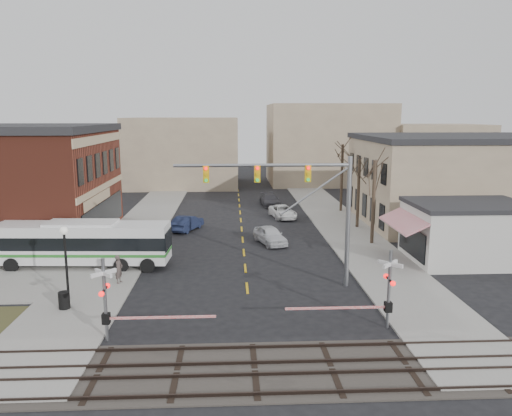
{
  "coord_description": "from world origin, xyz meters",
  "views": [
    {
      "loc": [
        -0.89,
        -26.98,
        10.41
      ],
      "look_at": [
        0.93,
        9.89,
        3.5
      ],
      "focal_mm": 35.0,
      "sensor_mm": 36.0,
      "label": 1
    }
  ],
  "objects_px": {
    "rr_crossing_west": "(114,301)",
    "car_c": "(283,212)",
    "car_b": "(187,223)",
    "pedestrian_near": "(119,269)",
    "trash_bin": "(64,300)",
    "street_lamp": "(65,247)",
    "pedestrian_far": "(107,249)",
    "rr_crossing_east": "(380,290)",
    "transit_bus": "(83,243)",
    "car_a": "(270,235)",
    "traffic_signal_mast": "(301,194)",
    "car_d": "(270,200)"
  },
  "relations": [
    {
      "from": "rr_crossing_west",
      "to": "trash_bin",
      "type": "bearing_deg",
      "value": 133.43
    },
    {
      "from": "car_d",
      "to": "pedestrian_far",
      "type": "distance_m",
      "value": 25.86
    },
    {
      "from": "pedestrian_near",
      "to": "traffic_signal_mast",
      "type": "bearing_deg",
      "value": -80.66
    },
    {
      "from": "transit_bus",
      "to": "car_d",
      "type": "height_order",
      "value": "transit_bus"
    },
    {
      "from": "rr_crossing_east",
      "to": "car_a",
      "type": "xyz_separation_m",
      "value": [
        -4.11,
        16.68,
        -1.25
      ]
    },
    {
      "from": "traffic_signal_mast",
      "to": "car_c",
      "type": "distance_m",
      "value": 21.5
    },
    {
      "from": "street_lamp",
      "to": "pedestrian_near",
      "type": "relative_size",
      "value": 2.35
    },
    {
      "from": "car_a",
      "to": "car_b",
      "type": "relative_size",
      "value": 1.0
    },
    {
      "from": "car_d",
      "to": "pedestrian_far",
      "type": "relative_size",
      "value": 2.52
    },
    {
      "from": "rr_crossing_east",
      "to": "pedestrian_far",
      "type": "distance_m",
      "value": 19.94
    },
    {
      "from": "rr_crossing_west",
      "to": "trash_bin",
      "type": "relative_size",
      "value": 6.06
    },
    {
      "from": "car_b",
      "to": "pedestrian_near",
      "type": "xyz_separation_m",
      "value": [
        -2.92,
        -14.74,
        0.32
      ]
    },
    {
      "from": "trash_bin",
      "to": "rr_crossing_east",
      "type": "bearing_deg",
      "value": -10.66
    },
    {
      "from": "traffic_signal_mast",
      "to": "street_lamp",
      "type": "relative_size",
      "value": 2.52
    },
    {
      "from": "pedestrian_far",
      "to": "traffic_signal_mast",
      "type": "bearing_deg",
      "value": -54.73
    },
    {
      "from": "rr_crossing_east",
      "to": "pedestrian_near",
      "type": "relative_size",
      "value": 3.14
    },
    {
      "from": "rr_crossing_east",
      "to": "trash_bin",
      "type": "height_order",
      "value": "rr_crossing_east"
    },
    {
      "from": "rr_crossing_east",
      "to": "car_c",
      "type": "bearing_deg",
      "value": 94.26
    },
    {
      "from": "street_lamp",
      "to": "pedestrian_near",
      "type": "bearing_deg",
      "value": 48.4
    },
    {
      "from": "rr_crossing_east",
      "to": "car_c",
      "type": "distance_m",
      "value": 27.22
    },
    {
      "from": "transit_bus",
      "to": "pedestrian_near",
      "type": "distance_m",
      "value": 5.12
    },
    {
      "from": "transit_bus",
      "to": "street_lamp",
      "type": "height_order",
      "value": "street_lamp"
    },
    {
      "from": "street_lamp",
      "to": "car_a",
      "type": "relative_size",
      "value": 0.99
    },
    {
      "from": "rr_crossing_west",
      "to": "rr_crossing_east",
      "type": "bearing_deg",
      "value": 3.4
    },
    {
      "from": "car_b",
      "to": "car_a",
      "type": "bearing_deg",
      "value": 166.17
    },
    {
      "from": "street_lamp",
      "to": "pedestrian_near",
      "type": "distance_m",
      "value": 4.06
    },
    {
      "from": "rr_crossing_east",
      "to": "trash_bin",
      "type": "xyz_separation_m",
      "value": [
        -16.31,
        3.07,
        -1.39
      ]
    },
    {
      "from": "trash_bin",
      "to": "transit_bus",
      "type": "bearing_deg",
      "value": 98.82
    },
    {
      "from": "pedestrian_far",
      "to": "pedestrian_near",
      "type": "bearing_deg",
      "value": -100.39
    },
    {
      "from": "rr_crossing_west",
      "to": "trash_bin",
      "type": "height_order",
      "value": "rr_crossing_west"
    },
    {
      "from": "rr_crossing_east",
      "to": "car_b",
      "type": "distance_m",
      "value": 24.67
    },
    {
      "from": "rr_crossing_east",
      "to": "pedestrian_far",
      "type": "height_order",
      "value": "rr_crossing_east"
    },
    {
      "from": "traffic_signal_mast",
      "to": "car_d",
      "type": "height_order",
      "value": "traffic_signal_mast"
    },
    {
      "from": "pedestrian_near",
      "to": "car_c",
      "type": "bearing_deg",
      "value": -17.66
    },
    {
      "from": "traffic_signal_mast",
      "to": "pedestrian_far",
      "type": "height_order",
      "value": "traffic_signal_mast"
    },
    {
      "from": "rr_crossing_west",
      "to": "car_c",
      "type": "height_order",
      "value": "rr_crossing_west"
    },
    {
      "from": "rr_crossing_east",
      "to": "pedestrian_far",
      "type": "bearing_deg",
      "value": 143.78
    },
    {
      "from": "rr_crossing_west",
      "to": "transit_bus",
      "type": "bearing_deg",
      "value": 112.42
    },
    {
      "from": "pedestrian_far",
      "to": "trash_bin",
      "type": "bearing_deg",
      "value": -123.31
    },
    {
      "from": "transit_bus",
      "to": "trash_bin",
      "type": "height_order",
      "value": "transit_bus"
    },
    {
      "from": "rr_crossing_east",
      "to": "trash_bin",
      "type": "relative_size",
      "value": 6.06
    },
    {
      "from": "car_a",
      "to": "car_c",
      "type": "relative_size",
      "value": 0.93
    },
    {
      "from": "car_b",
      "to": "car_c",
      "type": "xyz_separation_m",
      "value": [
        9.32,
        5.24,
        -0.06
      ]
    },
    {
      "from": "trash_bin",
      "to": "car_a",
      "type": "relative_size",
      "value": 0.22
    },
    {
      "from": "trash_bin",
      "to": "traffic_signal_mast",
      "type": "bearing_deg",
      "value": 13.57
    },
    {
      "from": "rr_crossing_east",
      "to": "car_c",
      "type": "xyz_separation_m",
      "value": [
        -2.02,
        27.12,
        -1.33
      ]
    },
    {
      "from": "street_lamp",
      "to": "pedestrian_far",
      "type": "distance_m",
      "value": 7.53
    },
    {
      "from": "street_lamp",
      "to": "pedestrian_far",
      "type": "height_order",
      "value": "street_lamp"
    },
    {
      "from": "car_d",
      "to": "pedestrian_far",
      "type": "bearing_deg",
      "value": -126.4
    },
    {
      "from": "traffic_signal_mast",
      "to": "pedestrian_near",
      "type": "xyz_separation_m",
      "value": [
        -11.18,
        0.88,
        -4.76
      ]
    }
  ]
}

